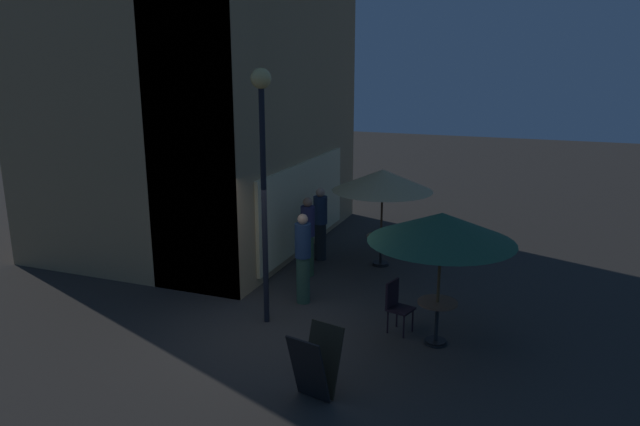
{
  "coord_description": "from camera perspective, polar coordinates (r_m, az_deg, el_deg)",
  "views": [
    {
      "loc": [
        -8.47,
        -4.13,
        4.67
      ],
      "look_at": [
        1.7,
        -0.26,
        1.84
      ],
      "focal_mm": 32.96,
      "sensor_mm": 36.0,
      "label": 1
    }
  ],
  "objects": [
    {
      "name": "menu_sandwich_board",
      "position": [
        8.55,
        -0.43,
        -14.47
      ],
      "size": [
        0.78,
        0.69,
        1.01
      ],
      "rotation": [
        0.0,
        0.0,
        -0.23
      ],
      "color": "black",
      "rests_on": "ground"
    },
    {
      "name": "patron_standing_0",
      "position": [
        12.98,
        -1.19,
        -2.25
      ],
      "size": [
        0.31,
        0.31,
        1.8
      ],
      "rotation": [
        0.0,
        0.0,
        5.29
      ],
      "color": "#2E4B2E",
      "rests_on": "ground"
    },
    {
      "name": "patio_umbrella_1",
      "position": [
        9.71,
        11.73,
        -1.4
      ],
      "size": [
        2.41,
        2.41,
        2.3
      ],
      "color": "black",
      "rests_on": "ground"
    },
    {
      "name": "ground_plane",
      "position": [
        10.52,
        -4.72,
        -11.86
      ],
      "size": [
        60.0,
        60.0,
        0.0
      ],
      "primitive_type": "plane",
      "color": "#34302C"
    },
    {
      "name": "cafe_table_0",
      "position": [
        13.83,
        5.93,
        -3.03
      ],
      "size": [
        0.69,
        0.69,
        0.72
      ],
      "color": "black",
      "rests_on": "ground"
    },
    {
      "name": "cafe_building",
      "position": [
        14.23,
        -10.38,
        12.6
      ],
      "size": [
        7.39,
        6.16,
        8.5
      ],
      "color": "tan",
      "rests_on": "ground"
    },
    {
      "name": "street_lamp_near_corner",
      "position": [
        10.15,
        -5.59,
        6.55
      ],
      "size": [
        0.35,
        0.35,
        4.56
      ],
      "color": "black",
      "rests_on": "ground"
    },
    {
      "name": "patron_standing_1",
      "position": [
        14.02,
        0.03,
        -1.04
      ],
      "size": [
        0.33,
        0.33,
        1.77
      ],
      "rotation": [
        0.0,
        0.0,
        1.69
      ],
      "color": "black",
      "rests_on": "ground"
    },
    {
      "name": "patron_standing_2",
      "position": [
        11.53,
        -1.67,
        -4.39
      ],
      "size": [
        0.32,
        0.32,
        1.82
      ],
      "rotation": [
        0.0,
        0.0,
        4.8
      ],
      "color": "#2D4B38",
      "rests_on": "ground"
    },
    {
      "name": "cafe_table_1",
      "position": [
        10.22,
        11.29,
        -9.63
      ],
      "size": [
        0.67,
        0.67,
        0.76
      ],
      "color": "black",
      "rests_on": "ground"
    },
    {
      "name": "patio_umbrella_0",
      "position": [
        13.46,
        6.1,
        3.16
      ],
      "size": [
        2.3,
        2.3,
        2.29
      ],
      "color": "black",
      "rests_on": "ground"
    },
    {
      "name": "cafe_chair_0",
      "position": [
        10.54,
        7.41,
        -8.59
      ],
      "size": [
        0.5,
        0.5,
        0.93
      ],
      "rotation": [
        0.0,
        0.0,
        -1.85
      ],
      "color": "black",
      "rests_on": "ground"
    }
  ]
}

